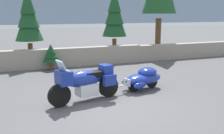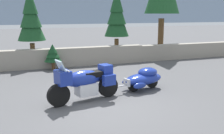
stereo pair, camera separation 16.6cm
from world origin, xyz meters
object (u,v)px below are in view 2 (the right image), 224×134
(car_shaped_trailer, at_px, (144,78))
(pine_tree_far_right, at_px, (117,15))
(touring_motorcycle, at_px, (84,81))
(pine_tree_secondary, at_px, (31,17))

(car_shaped_trailer, distance_m, pine_tree_far_right, 6.62)
(touring_motorcycle, distance_m, car_shaped_trailer, 2.29)
(touring_motorcycle, relative_size, pine_tree_far_right, 0.57)
(car_shaped_trailer, bearing_deg, pine_tree_far_right, 78.05)
(pine_tree_far_right, bearing_deg, pine_tree_secondary, -175.62)
(car_shaped_trailer, distance_m, pine_tree_secondary, 6.98)
(pine_tree_secondary, xyz_separation_m, pine_tree_far_right, (4.65, 0.36, 0.09))
(touring_motorcycle, distance_m, pine_tree_secondary, 6.66)
(pine_tree_secondary, bearing_deg, touring_motorcycle, -79.80)
(touring_motorcycle, relative_size, car_shaped_trailer, 1.02)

